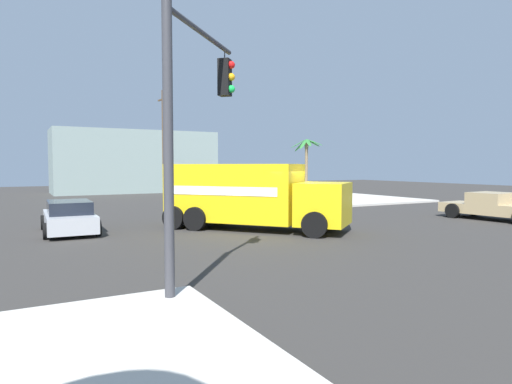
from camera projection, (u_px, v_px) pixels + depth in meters
The scene contains 9 objects.
ground_plane at pixel (285, 230), 18.72m from camera, with size 100.00×100.00×0.00m, color #33302D.
sidewalk_corner_far at pixel (333, 199), 35.58m from camera, with size 11.33×11.33×0.14m, color beige.
delivery_truck at pixel (250, 195), 18.91m from camera, with size 6.90×7.57×2.80m.
traffic_light_primary at pixel (192, 109), 9.56m from camera, with size 2.64×2.66×5.86m.
pickup_tan at pixel (495, 206), 22.19m from camera, with size 2.54×5.32×1.38m.
sedan_silver at pixel (69, 217), 17.97m from camera, with size 2.12×4.34×1.31m.
palm_tree_far at pixel (306, 156), 39.64m from camera, with size 2.96×2.71×5.02m.
utility_pole at pixel (164, 143), 35.90m from camera, with size 0.30×2.20×8.83m.
building_backdrop at pixel (135, 162), 45.71m from camera, with size 16.04×6.00×6.28m, color gray.
Camera 1 is at (-10.03, -15.70, 2.73)m, focal length 30.96 mm.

